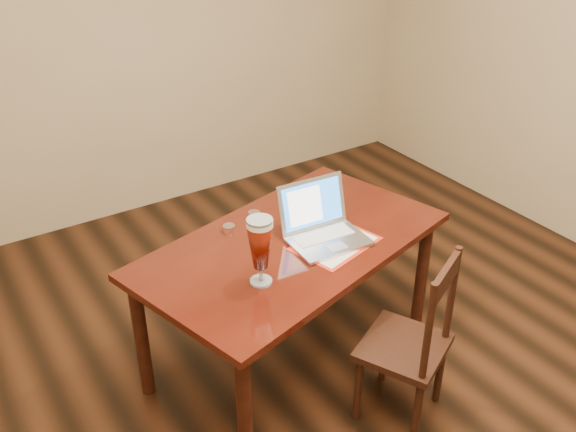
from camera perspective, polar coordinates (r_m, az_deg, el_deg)
ground at (r=3.20m, az=5.67°, el=-17.36°), size 5.00×5.00×0.00m
room_shell at (r=2.26m, az=7.94°, el=14.79°), size 4.51×5.01×2.71m
dining_table at (r=3.10m, az=0.34°, el=-3.48°), size 1.67×1.20×1.02m
dining_chair at (r=2.97m, az=10.84°, el=-11.14°), size 0.49×0.49×0.88m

